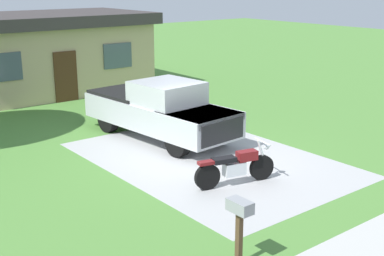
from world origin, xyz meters
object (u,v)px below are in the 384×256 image
Objects in this scene: mailbox at (240,215)px; motorcycle at (236,167)px; neighbor_house at (40,52)px; pickup_truck at (158,109)px.

motorcycle is at bearing 47.76° from mailbox.
motorcycle is 13.80m from neighbor_house.
pickup_truck is at bearing -89.73° from neighbor_house.
motorcycle is at bearing -100.03° from pickup_truck.
motorcycle is 0.38× the size of pickup_truck.
mailbox is (-3.37, -7.35, 0.03)m from pickup_truck.
pickup_truck is (0.80, 4.51, 0.48)m from motorcycle.
motorcycle is at bearing -93.15° from neighbor_house.
pickup_truck is at bearing 79.97° from motorcycle.
motorcycle is 1.73× the size of mailbox.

